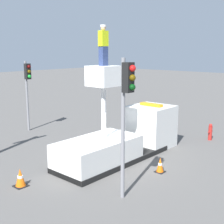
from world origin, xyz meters
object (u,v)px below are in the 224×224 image
Objects in this scene: traffic_light_pole at (126,101)px; bucket_truck at (124,138)px; traffic_light_across at (28,82)px; traffic_cone_rear at (20,178)px; fire_hydrant at (210,132)px; traffic_cone_curbside at (160,165)px; worker at (103,45)px.

bucket_truck is at bearing 40.60° from traffic_light_pole.
traffic_light_across is 6.33× the size of traffic_cone_rear.
traffic_light_across is 4.60× the size of fire_hydrant.
traffic_light_pole is 6.96× the size of traffic_cone_rear.
traffic_light_pole is at bearing -171.32° from traffic_cone_curbside.
traffic_cone_curbside is at bearing -91.63° from traffic_light_across.
traffic_light_pole reaches higher than traffic_cone_rear.
worker is 0.35× the size of traffic_light_pole.
traffic_cone_rear is (-5.17, -7.09, -2.90)m from traffic_light_across.
traffic_light_pole is at bearing -139.40° from bucket_truck.
bucket_truck reaches higher than traffic_cone_curbside.
traffic_light_pole is 5.30m from traffic_cone_rear.
traffic_cone_rear is (-1.94, 3.73, -3.21)m from traffic_light_pole.
traffic_light_across is at bearing 88.37° from traffic_cone_curbside.
fire_hydrant is 11.40m from traffic_cone_rear.
traffic_light_across is at bearing 53.88° from traffic_cone_rear.
traffic_light_across is (-0.20, 7.89, 2.29)m from bucket_truck.
traffic_cone_rear is at bearing -126.12° from traffic_light_across.
traffic_light_pole is 4.40m from traffic_cone_curbside.
fire_hydrant is (5.69, -1.96, -0.47)m from bucket_truck.
traffic_light_across reaches higher than traffic_cone_curbside.
worker reaches higher than fire_hydrant.
traffic_cone_rear is at bearing 166.02° from fire_hydrant.
bucket_truck is 10.98× the size of traffic_cone_curbside.
traffic_light_across is at bearing 120.90° from fire_hydrant.
traffic_cone_rear is at bearing 168.59° from worker.
traffic_light_pole is (-3.43, -2.94, 2.60)m from bucket_truck.
traffic_light_across is (3.23, 10.82, -0.32)m from traffic_light_pole.
traffic_light_pole is 5.05× the size of fire_hydrant.
worker is 1.76× the size of fire_hydrant.
worker is 5.79m from traffic_cone_curbside.
worker is at bearing -11.41° from traffic_cone_rear.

